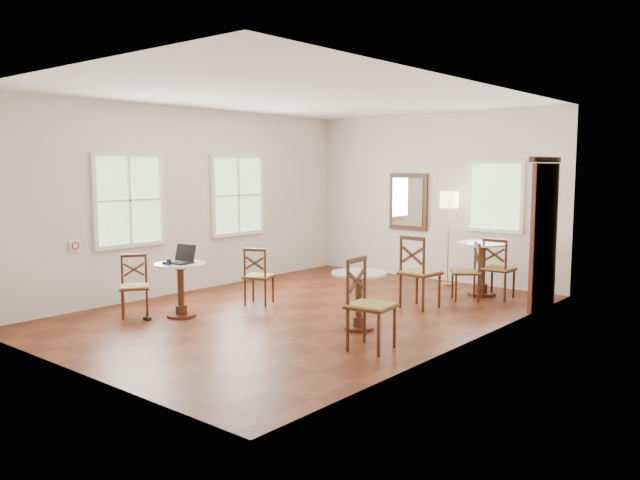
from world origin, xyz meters
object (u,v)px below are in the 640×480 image
at_px(chair_mid_b, 369,304).
at_px(water_glass, 166,260).
at_px(floor_lamp, 449,206).
at_px(cafe_table_back, 482,263).
at_px(chair_near_b, 134,286).
at_px(chair_near_a, 258,276).
at_px(mouse, 164,263).
at_px(laptop, 182,258).
at_px(power_adapter, 147,319).
at_px(navy_mug, 169,262).
at_px(cafe_table_mid, 359,294).
at_px(chair_mid_a, 419,272).
at_px(chair_back_b, 467,271).
at_px(cafe_table_near, 181,284).
at_px(chair_back_a, 498,268).

xyz_separation_m(chair_mid_b, water_glass, (-3.05, -0.49, 0.28)).
height_order(floor_lamp, water_glass, floor_lamp).
height_order(cafe_table_back, chair_near_b, cafe_table_back).
distance_m(cafe_table_back, floor_lamp, 1.29).
xyz_separation_m(cafe_table_back, floor_lamp, (-0.86, 0.45, 0.85)).
distance_m(chair_near_a, mouse, 1.52).
xyz_separation_m(laptop, power_adapter, (-0.18, -0.46, -0.78)).
bearing_deg(chair_near_a, laptop, 54.91).
xyz_separation_m(laptop, navy_mug, (0.01, -0.22, -0.02)).
xyz_separation_m(chair_near_a, chair_near_b, (-0.76, -1.64, -0.01)).
height_order(cafe_table_mid, mouse, mouse).
relative_size(cafe_table_mid, chair_mid_a, 0.69).
bearing_deg(laptop, chair_near_a, 70.59).
relative_size(chair_back_b, power_adapter, 8.47).
height_order(chair_mid_b, mouse, chair_mid_b).
bearing_deg(navy_mug, mouse, -176.09).
distance_m(chair_near_a, chair_mid_b, 2.80).
bearing_deg(cafe_table_mid, water_glass, -155.05).
bearing_deg(chair_mid_b, cafe_table_near, 90.23).
bearing_deg(chair_back_a, cafe_table_back, -18.33).
bearing_deg(chair_near_b, water_glass, -18.27).
bearing_deg(laptop, chair_back_a, 46.11).
relative_size(cafe_table_near, floor_lamp, 0.46).
xyz_separation_m(chair_mid_b, power_adapter, (-3.08, -0.80, -0.49)).
bearing_deg(cafe_table_mid, chair_back_a, 79.60).
bearing_deg(power_adapter, cafe_table_mid, 30.45).
bearing_deg(chair_mid_b, water_glass, 91.88).
xyz_separation_m(chair_back_a, chair_back_b, (-0.31, -0.42, -0.02)).
relative_size(chair_back_a, chair_back_b, 1.05).
distance_m(chair_near_b, power_adapter, 0.52).
height_order(cafe_table_near, power_adapter, cafe_table_near).
relative_size(chair_mid_a, laptop, 2.82).
relative_size(cafe_table_near, power_adapter, 6.96).
height_order(cafe_table_mid, chair_mid_a, chair_mid_a).
distance_m(chair_mid_b, mouse, 3.06).
bearing_deg(cafe_table_near, chair_mid_b, 7.47).
height_order(chair_near_a, water_glass, chair_near_a).
relative_size(chair_near_b, chair_back_a, 0.89).
bearing_deg(chair_near_b, laptop, -16.09).
relative_size(cafe_table_near, chair_near_b, 0.88).
bearing_deg(cafe_table_back, chair_back_b, -90.16).
bearing_deg(cafe_table_near, cafe_table_mid, 24.21).
relative_size(cafe_table_mid, chair_mid_b, 0.71).
bearing_deg(navy_mug, chair_mid_b, 11.00).
xyz_separation_m(chair_near_b, navy_mug, (0.52, 0.20, 0.36)).
height_order(chair_near_b, mouse, chair_near_b).
bearing_deg(cafe_table_near, chair_near_a, 79.45).
relative_size(navy_mug, water_glass, 1.07).
distance_m(chair_back_b, power_adapter, 4.79).
distance_m(laptop, mouse, 0.25).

